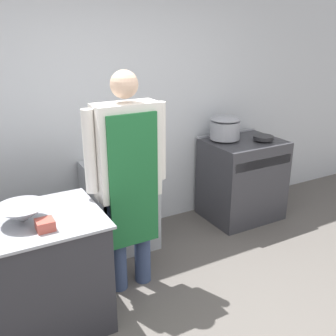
{
  "coord_description": "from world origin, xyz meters",
  "views": [
    {
      "loc": [
        -1.41,
        -1.53,
        2.12
      ],
      "look_at": [
        0.1,
        1.17,
        1.01
      ],
      "focal_mm": 42.0,
      "sensor_mm": 36.0,
      "label": 1
    }
  ],
  "objects": [
    {
      "name": "wall_back",
      "position": [
        0.0,
        2.15,
        1.35
      ],
      "size": [
        8.0,
        0.05,
        2.7
      ],
      "color": "silver",
      "rests_on": "ground_plane"
    },
    {
      "name": "prep_counter",
      "position": [
        -1.19,
        1.04,
        0.44
      ],
      "size": [
        1.24,
        0.75,
        0.88
      ],
      "color": "#2D2D33",
      "rests_on": "ground_plane"
    },
    {
      "name": "stove",
      "position": [
        1.4,
        1.74,
        0.46
      ],
      "size": [
        0.83,
        0.68,
        0.95
      ],
      "color": "#38383D",
      "rests_on": "ground_plane"
    },
    {
      "name": "fridge_unit",
      "position": [
        -0.09,
        1.82,
        0.44
      ],
      "size": [
        0.63,
        0.57,
        0.87
      ],
      "color": "#A8ADB2",
      "rests_on": "ground_plane"
    },
    {
      "name": "person_cook",
      "position": [
        -0.27,
        1.15,
        1.05
      ],
      "size": [
        0.68,
        0.24,
        1.83
      ],
      "color": "#38476B",
      "rests_on": "ground_plane"
    },
    {
      "name": "mixing_bowl",
      "position": [
        -1.1,
        1.02,
        0.94
      ],
      "size": [
        0.34,
        0.34,
        0.12
      ],
      "color": "#9EA0A8",
      "rests_on": "prep_counter"
    },
    {
      "name": "plastic_tub",
      "position": [
        -0.99,
        0.84,
        0.91
      ],
      "size": [
        0.11,
        0.11,
        0.07
      ],
      "color": "#B24C3F",
      "rests_on": "prep_counter"
    },
    {
      "name": "stock_pot",
      "position": [
        1.21,
        1.86,
        1.07
      ],
      "size": [
        0.33,
        0.33,
        0.25
      ],
      "color": "#9EA0A8",
      "rests_on": "stove"
    },
    {
      "name": "saute_pan",
      "position": [
        1.57,
        1.62,
        0.97
      ],
      "size": [
        0.22,
        0.22,
        0.04
      ],
      "color": "#262628",
      "rests_on": "stove"
    }
  ]
}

